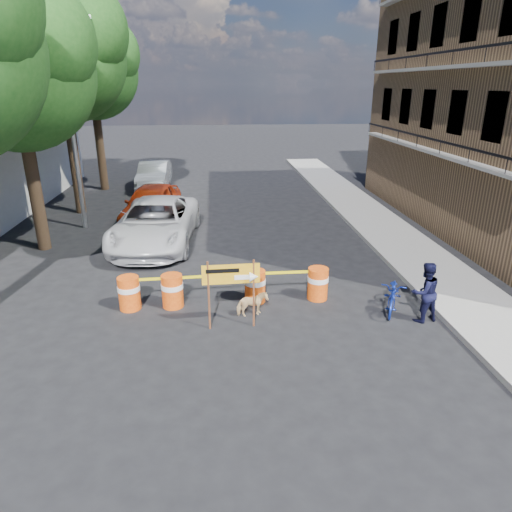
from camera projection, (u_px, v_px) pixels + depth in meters
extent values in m
plane|color=black|center=(245.00, 341.00, 10.60)|extent=(120.00, 120.00, 0.00)
cube|color=gray|center=(403.00, 245.00, 16.69)|extent=(2.40, 40.00, 0.15)
cylinder|color=#332316|center=(34.00, 184.00, 15.71)|extent=(0.44, 0.44, 4.76)
sphere|color=#1A4B15|center=(15.00, 72.00, 14.44)|extent=(5.00, 5.00, 5.00)
sphere|color=#1A4B15|center=(33.00, 41.00, 13.75)|extent=(3.75, 3.75, 3.75)
sphere|color=#1A4B15|center=(3.00, 94.00, 15.20)|extent=(3.50, 3.50, 3.50)
cylinder|color=#332316|center=(74.00, 154.00, 20.26)|extent=(0.44, 0.44, 5.32)
sphere|color=#1A4B15|center=(60.00, 57.00, 18.85)|extent=(5.40, 5.40, 5.40)
sphere|color=#1A4B15|center=(77.00, 30.00, 18.10)|extent=(4.05, 4.05, 4.05)
sphere|color=#1A4B15|center=(48.00, 77.00, 19.68)|extent=(3.78, 3.78, 3.78)
cylinder|color=#332316|center=(100.00, 145.00, 24.99)|extent=(0.44, 0.44, 4.93)
sphere|color=#1A4B15|center=(91.00, 72.00, 23.68)|extent=(4.80, 4.80, 4.80)
sphere|color=#1A4B15|center=(104.00, 53.00, 23.00)|extent=(3.60, 3.60, 3.60)
sphere|color=#1A4B15|center=(82.00, 87.00, 24.43)|extent=(3.36, 3.36, 3.36)
cylinder|color=gray|center=(72.00, 128.00, 17.53)|extent=(0.16, 0.16, 8.00)
cylinder|color=gray|center=(71.00, 15.00, 16.19)|extent=(1.00, 0.12, 0.12)
cube|color=silver|center=(85.00, 16.00, 16.25)|extent=(0.35, 0.18, 0.12)
cylinder|color=#D23D0C|center=(129.00, 293.00, 11.96)|extent=(0.56, 0.56, 0.90)
cylinder|color=white|center=(129.00, 288.00, 11.91)|extent=(0.58, 0.58, 0.14)
cylinder|color=#D23D0C|center=(172.00, 291.00, 12.09)|extent=(0.56, 0.56, 0.90)
cylinder|color=white|center=(172.00, 286.00, 12.04)|extent=(0.58, 0.58, 0.14)
cylinder|color=#D23D0C|center=(255.00, 286.00, 12.37)|extent=(0.56, 0.56, 0.90)
cylinder|color=white|center=(255.00, 281.00, 12.32)|extent=(0.58, 0.58, 0.14)
cylinder|color=#D23D0C|center=(318.00, 284.00, 12.53)|extent=(0.56, 0.56, 0.90)
cylinder|color=white|center=(318.00, 279.00, 12.48)|extent=(0.58, 0.58, 0.14)
cylinder|color=#592D19|center=(209.00, 296.00, 10.81)|extent=(0.05, 0.05, 1.76)
cylinder|color=#592D19|center=(254.00, 294.00, 10.94)|extent=(0.05, 0.05, 1.76)
cube|color=orange|center=(231.00, 274.00, 10.69)|extent=(1.37, 0.07, 0.49)
cube|color=white|center=(243.00, 277.00, 10.73)|extent=(0.39, 0.02, 0.12)
cone|color=white|center=(254.00, 277.00, 10.76)|extent=(0.22, 0.26, 0.25)
cube|color=black|center=(223.00, 271.00, 10.61)|extent=(0.78, 0.03, 0.10)
imported|color=black|center=(425.00, 292.00, 11.25)|extent=(0.87, 0.75, 1.56)
imported|color=#142BA3|center=(395.00, 280.00, 11.76)|extent=(0.92, 1.07, 1.71)
imported|color=#E5BF83|center=(252.00, 304.00, 11.63)|extent=(0.83, 0.51, 0.65)
imported|color=silver|center=(156.00, 223.00, 16.75)|extent=(3.14, 6.06, 1.63)
imported|color=#9C290D|center=(151.00, 204.00, 19.41)|extent=(2.55, 4.97, 1.62)
imported|color=#AFB2B6|center=(154.00, 175.00, 25.88)|extent=(1.60, 4.54, 1.49)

